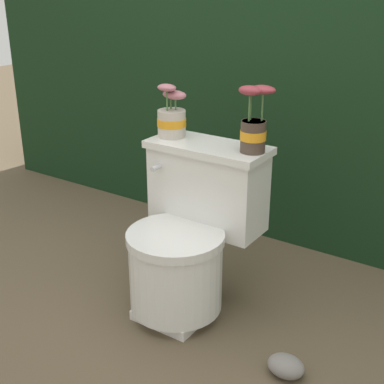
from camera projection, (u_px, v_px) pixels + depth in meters
ground_plane at (176, 319)px, 2.18m from camera, size 12.00×12.00×0.00m
hedge_backdrop at (312, 75)px, 2.85m from camera, size 3.92×0.78×1.62m
toilet at (189, 235)px, 2.17m from camera, size 0.50×0.54×0.67m
potted_plant_left at (172, 117)px, 2.21m from camera, size 0.12×0.12×0.22m
potted_plant_midleft at (254, 125)px, 2.01m from camera, size 0.13×0.10×0.26m
garden_stone at (286, 366)px, 1.87m from camera, size 0.13×0.11×0.07m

